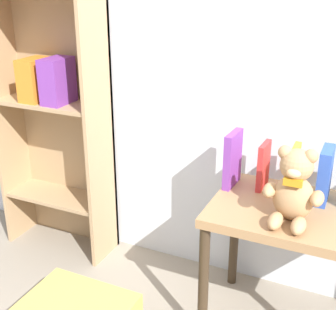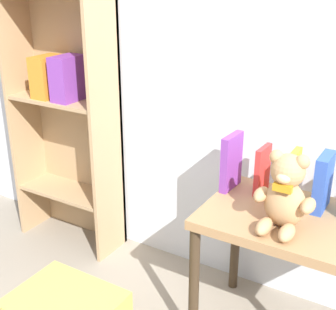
# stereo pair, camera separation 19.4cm
# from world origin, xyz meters

# --- Properties ---
(wall_back) EXTENTS (4.80, 0.06, 2.50)m
(wall_back) POSITION_xyz_m (0.00, 1.38, 1.25)
(wall_back) COLOR silver
(wall_back) RESTS_ON ground_plane
(bookshelf_side) EXTENTS (0.56, 0.23, 1.55)m
(bookshelf_side) POSITION_xyz_m (-0.92, 1.25, 0.86)
(bookshelf_side) COLOR tan
(bookshelf_side) RESTS_ON ground_plane
(display_table) EXTENTS (0.65, 0.45, 0.55)m
(display_table) POSITION_xyz_m (0.30, 1.07, 0.47)
(display_table) COLOR #9E754C
(display_table) RESTS_ON ground_plane
(teddy_bear) EXTENTS (0.21, 0.19, 0.27)m
(teddy_bear) POSITION_xyz_m (0.28, 0.98, 0.67)
(teddy_bear) COLOR tan
(teddy_bear) RESTS_ON display_table
(book_standing_purple) EXTENTS (0.04, 0.14, 0.23)m
(book_standing_purple) POSITION_xyz_m (0.00, 1.17, 0.66)
(book_standing_purple) COLOR purple
(book_standing_purple) RESTS_ON display_table
(book_standing_red) EXTENTS (0.03, 0.12, 0.19)m
(book_standing_red) POSITION_xyz_m (0.12, 1.20, 0.64)
(book_standing_red) COLOR red
(book_standing_red) RESTS_ON display_table
(book_standing_yellow) EXTENTS (0.03, 0.15, 0.19)m
(book_standing_yellow) POSITION_xyz_m (0.24, 1.20, 0.64)
(book_standing_yellow) COLOR gold
(book_standing_yellow) RESTS_ON display_table
(book_standing_blue) EXTENTS (0.04, 0.14, 0.21)m
(book_standing_blue) POSITION_xyz_m (0.36, 1.18, 0.65)
(book_standing_blue) COLOR #2D51B7
(book_standing_blue) RESTS_ON display_table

